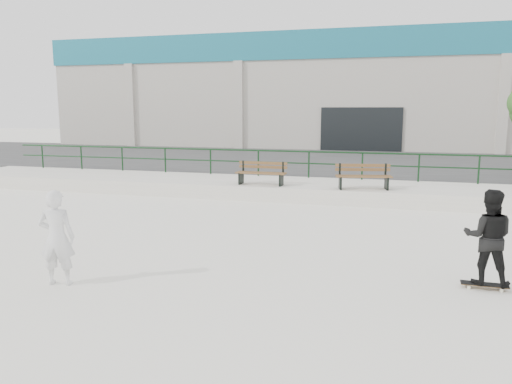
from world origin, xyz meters
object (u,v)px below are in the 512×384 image
(bench_right, at_px, (363,177))
(seated_skater, at_px, (57,238))
(skateboard, at_px, (484,285))
(bench_left, at_px, (261,173))
(standing_skater, at_px, (488,237))

(bench_right, relative_size, seated_skater, 1.09)
(bench_right, xyz_separation_m, skateboard, (2.60, -7.47, -0.84))
(bench_left, bearing_deg, seated_skater, -96.62)
(skateboard, distance_m, seated_skater, 7.56)
(bench_left, relative_size, standing_skater, 1.05)
(skateboard, relative_size, seated_skater, 0.46)
(bench_right, height_order, standing_skater, standing_skater)
(bench_left, bearing_deg, skateboard, -50.08)
(bench_right, relative_size, standing_skater, 1.12)
(seated_skater, bearing_deg, bench_right, -132.12)
(seated_skater, bearing_deg, skateboard, 178.70)
(bench_left, distance_m, skateboard, 9.67)
(bench_right, bearing_deg, skateboard, -82.83)
(bench_right, height_order, skateboard, bench_right)
(bench_right, distance_m, standing_skater, 7.91)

